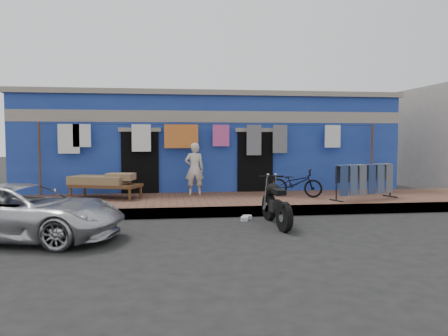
{
  "coord_description": "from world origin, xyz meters",
  "views": [
    {
      "loc": [
        -1.43,
        -8.74,
        1.87
      ],
      "look_at": [
        0.0,
        2.0,
        1.15
      ],
      "focal_mm": 35.0,
      "sensor_mm": 36.0,
      "label": 1
    }
  ],
  "objects_px": {
    "bicycle": "(296,180)",
    "car": "(22,211)",
    "seated_person": "(194,169)",
    "jeans_rack": "(364,181)",
    "motorcycle": "(276,202)",
    "charpoy": "(106,186)"
  },
  "relations": [
    {
      "from": "seated_person",
      "to": "car",
      "type": "bearing_deg",
      "value": 50.02
    },
    {
      "from": "car",
      "to": "seated_person",
      "type": "relative_size",
      "value": 2.52
    },
    {
      "from": "seated_person",
      "to": "jeans_rack",
      "type": "relative_size",
      "value": 0.74
    },
    {
      "from": "car",
      "to": "motorcycle",
      "type": "xyz_separation_m",
      "value": [
        5.0,
        0.67,
        -0.01
      ]
    },
    {
      "from": "seated_person",
      "to": "bicycle",
      "type": "relative_size",
      "value": 1.03
    },
    {
      "from": "car",
      "to": "charpoy",
      "type": "relative_size",
      "value": 1.77
    },
    {
      "from": "car",
      "to": "seated_person",
      "type": "distance_m",
      "value": 5.44
    },
    {
      "from": "seated_person",
      "to": "bicycle",
      "type": "distance_m",
      "value": 2.91
    },
    {
      "from": "jeans_rack",
      "to": "bicycle",
      "type": "bearing_deg",
      "value": 158.01
    },
    {
      "from": "bicycle",
      "to": "motorcycle",
      "type": "bearing_deg",
      "value": -178.27
    },
    {
      "from": "charpoy",
      "to": "bicycle",
      "type": "bearing_deg",
      "value": -4.41
    },
    {
      "from": "seated_person",
      "to": "jeans_rack",
      "type": "bearing_deg",
      "value": 161.41
    },
    {
      "from": "bicycle",
      "to": "charpoy",
      "type": "xyz_separation_m",
      "value": [
        -5.24,
        0.4,
        -0.15
      ]
    },
    {
      "from": "motorcycle",
      "to": "charpoy",
      "type": "relative_size",
      "value": 0.75
    },
    {
      "from": "jeans_rack",
      "to": "motorcycle",
      "type": "bearing_deg",
      "value": -145.82
    },
    {
      "from": "seated_person",
      "to": "bicycle",
      "type": "bearing_deg",
      "value": 163.74
    },
    {
      "from": "charpoy",
      "to": "seated_person",
      "type": "bearing_deg",
      "value": 9.15
    },
    {
      "from": "car",
      "to": "charpoy",
      "type": "distance_m",
      "value": 3.91
    },
    {
      "from": "seated_person",
      "to": "motorcycle",
      "type": "xyz_separation_m",
      "value": [
        1.54,
        -3.5,
        -0.48
      ]
    },
    {
      "from": "bicycle",
      "to": "jeans_rack",
      "type": "bearing_deg",
      "value": -85.39
    },
    {
      "from": "motorcycle",
      "to": "jeans_rack",
      "type": "distance_m",
      "value": 3.58
    },
    {
      "from": "bicycle",
      "to": "car",
      "type": "bearing_deg",
      "value": 144.94
    }
  ]
}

